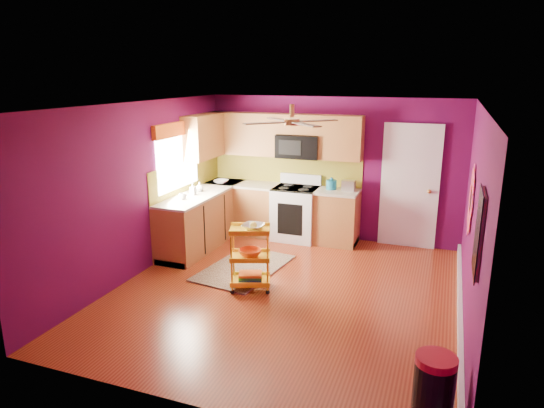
% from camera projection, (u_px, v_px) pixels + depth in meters
% --- Properties ---
extents(ground, '(5.00, 5.00, 0.00)m').
position_uv_depth(ground, '(286.00, 292.00, 6.59)').
color(ground, maroon).
rests_on(ground, ground).
extents(room_envelope, '(4.54, 5.04, 2.52)m').
position_uv_depth(room_envelope, '(288.00, 175.00, 6.16)').
color(room_envelope, '#52093E').
rests_on(room_envelope, ground).
extents(lower_cabinets, '(2.81, 2.31, 0.94)m').
position_uv_depth(lower_cabinets, '(247.00, 216.00, 8.58)').
color(lower_cabinets, brown).
rests_on(lower_cabinets, ground).
extents(electric_range, '(0.76, 0.66, 1.13)m').
position_uv_depth(electric_range, '(296.00, 213.00, 8.62)').
color(electric_range, white).
rests_on(electric_range, ground).
extents(upper_cabinetry, '(2.80, 2.30, 1.26)m').
position_uv_depth(upper_cabinetry, '(259.00, 137.00, 8.51)').
color(upper_cabinetry, brown).
rests_on(upper_cabinetry, ground).
extents(left_window, '(0.08, 1.35, 1.08)m').
position_uv_depth(left_window, '(177.00, 146.00, 7.83)').
color(left_window, white).
rests_on(left_window, ground).
extents(panel_door, '(0.95, 0.11, 2.15)m').
position_uv_depth(panel_door, '(410.00, 188.00, 8.11)').
color(panel_door, white).
rests_on(panel_door, ground).
extents(right_wall_art, '(0.04, 2.74, 1.04)m').
position_uv_depth(right_wall_art, '(474.00, 212.00, 5.17)').
color(right_wall_art, black).
rests_on(right_wall_art, ground).
extents(ceiling_fan, '(1.01, 1.01, 0.26)m').
position_uv_depth(ceiling_fan, '(292.00, 121.00, 6.18)').
color(ceiling_fan, '#BF8C3F').
rests_on(ceiling_fan, ground).
extents(shag_rug, '(1.18, 1.71, 0.02)m').
position_uv_depth(shag_rug, '(244.00, 268.00, 7.38)').
color(shag_rug, black).
rests_on(shag_rug, ground).
extents(rolling_cart, '(0.64, 0.55, 0.97)m').
position_uv_depth(rolling_cart, '(251.00, 255.00, 6.57)').
color(rolling_cart, yellow).
rests_on(rolling_cart, ground).
extents(trash_can, '(0.40, 0.41, 0.65)m').
position_uv_depth(trash_can, '(433.00, 391.00, 4.02)').
color(trash_can, black).
rests_on(trash_can, ground).
extents(teal_kettle, '(0.18, 0.18, 0.21)m').
position_uv_depth(teal_kettle, '(331.00, 184.00, 8.36)').
color(teal_kettle, '#116486').
rests_on(teal_kettle, lower_cabinets).
extents(toaster, '(0.22, 0.15, 0.18)m').
position_uv_depth(toaster, '(349.00, 186.00, 8.25)').
color(toaster, beige).
rests_on(toaster, lower_cabinets).
extents(soap_bottle_a, '(0.09, 0.09, 0.20)m').
position_uv_depth(soap_bottle_a, '(193.00, 189.00, 7.97)').
color(soap_bottle_a, '#EA3F72').
rests_on(soap_bottle_a, lower_cabinets).
extents(soap_bottle_b, '(0.13, 0.13, 0.17)m').
position_uv_depth(soap_bottle_b, '(200.00, 187.00, 8.20)').
color(soap_bottle_b, white).
rests_on(soap_bottle_b, lower_cabinets).
extents(counter_dish, '(0.26, 0.26, 0.06)m').
position_uv_depth(counter_dish, '(221.00, 182.00, 8.83)').
color(counter_dish, white).
rests_on(counter_dish, lower_cabinets).
extents(counter_cup, '(0.12, 0.12, 0.10)m').
position_uv_depth(counter_cup, '(183.00, 196.00, 7.71)').
color(counter_cup, white).
rests_on(counter_cup, lower_cabinets).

